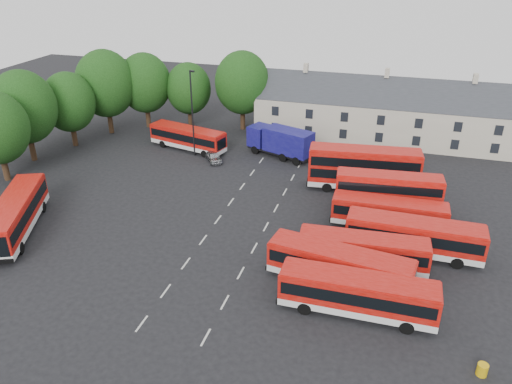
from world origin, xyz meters
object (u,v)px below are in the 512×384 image
silver_car (213,157)px  lamppost (192,112)px  bus_west (15,213)px  bus_row_a (358,292)px  grit_bin (482,370)px  bus_dd_south (388,191)px  box_truck (281,141)px

silver_car → lamppost: lamppost is taller
bus_west → silver_car: bearing=-51.8°
bus_row_a → silver_car: (-20.61, 24.49, -1.31)m
bus_row_a → silver_car: bus_row_a is taller
silver_car → grit_bin: 40.48m
silver_car → lamppost: size_ratio=0.34×
bus_dd_south → grit_bin: bearing=-76.2°
box_truck → bus_row_a: bearing=-45.6°
silver_car → grit_bin: size_ratio=4.36×
lamppost → bus_dd_south: bearing=-19.6°
lamppost → grit_bin: bearing=-42.5°
box_truck → grit_bin: 38.56m
bus_dd_south → box_truck: size_ratio=1.16×
silver_car → grit_bin: (28.99, -28.25, -0.21)m
bus_dd_south → lamppost: bearing=155.0°
silver_car → bus_dd_south: bearing=-55.7°
bus_row_a → silver_car: bearing=129.9°
grit_bin → lamppost: bearing=137.5°
box_truck → grit_bin: (21.16, -32.19, -1.73)m
bus_west → box_truck: box_truck is taller
bus_dd_south → silver_car: (-21.84, 7.76, -1.80)m
bus_row_a → box_truck: (-12.77, 28.43, 0.21)m
grit_bin → lamppost: lamppost is taller
silver_car → bus_west: bearing=-154.4°
grit_bin → silver_car: bearing=135.7°
silver_car → lamppost: bearing=123.7°
bus_west → grit_bin: size_ratio=14.36×
bus_row_a → grit_bin: 9.32m
bus_west → lamppost: bearing=-44.3°
bus_west → silver_car: 24.65m
bus_west → grit_bin: (40.64, -6.57, -1.65)m
bus_west → lamppost: size_ratio=1.10×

